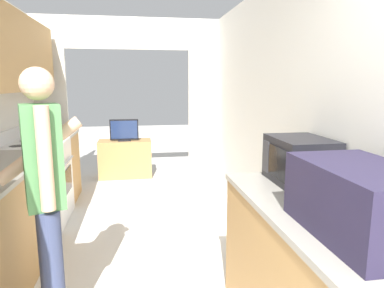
{
  "coord_description": "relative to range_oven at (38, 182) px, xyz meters",
  "views": [
    {
      "loc": [
        0.09,
        -0.7,
        1.58
      ],
      "look_at": [
        0.65,
        2.71,
        0.96
      ],
      "focal_mm": 32.0,
      "sensor_mm": 36.0,
      "label": 1
    }
  ],
  "objects": [
    {
      "name": "wall_right",
      "position": [
        2.4,
        -1.62,
        0.78
      ],
      "size": [
        0.06,
        6.87,
        2.5
      ],
      "color": "silver",
      "rests_on": "ground_plane"
    },
    {
      "name": "wall_far_with_doorway",
      "position": [
        1.03,
        1.24,
        0.99
      ],
      "size": [
        3.08,
        0.06,
        2.5
      ],
      "color": "silver",
      "rests_on": "ground_plane"
    },
    {
      "name": "counter_left",
      "position": [
        -0.01,
        -0.8,
        -0.0
      ],
      "size": [
        0.62,
        3.47,
        0.92
      ],
      "color": "#B2844C",
      "rests_on": "ground_plane"
    },
    {
      "name": "person",
      "position": [
        0.57,
        -1.86,
        0.43
      ],
      "size": [
        0.53,
        0.45,
        1.67
      ],
      "rotation": [
        0.0,
        0.0,
        1.91
      ],
      "color": "#384266",
      "rests_on": "ground_plane"
    },
    {
      "name": "microwave",
      "position": [
        2.18,
        -1.9,
        0.6
      ],
      "size": [
        0.35,
        0.47,
        0.3
      ],
      "color": "black",
      "rests_on": "counter_right"
    },
    {
      "name": "range_oven",
      "position": [
        0.0,
        0.0,
        0.0
      ],
      "size": [
        0.66,
        0.79,
        1.06
      ],
      "color": "white",
      "rests_on": "ground_plane"
    },
    {
      "name": "television",
      "position": [
        0.92,
        1.74,
        0.33
      ],
      "size": [
        0.46,
        0.16,
        0.36
      ],
      "color": "black",
      "rests_on": "tv_cabinet"
    },
    {
      "name": "suitcase",
      "position": [
        2.07,
        -2.68,
        0.61
      ],
      "size": [
        0.4,
        0.68,
        0.31
      ],
      "color": "#231E38",
      "rests_on": "counter_right"
    },
    {
      "name": "counter_right",
      "position": [
        2.07,
        -2.34,
        -0.0
      ],
      "size": [
        0.62,
        1.48,
        0.92
      ],
      "color": "#B2844C",
      "rests_on": "ground_plane"
    },
    {
      "name": "tv_cabinet",
      "position": [
        0.92,
        1.78,
        -0.15
      ],
      "size": [
        0.86,
        0.42,
        0.63
      ],
      "color": "#B2844C",
      "rests_on": "ground_plane"
    }
  ]
}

